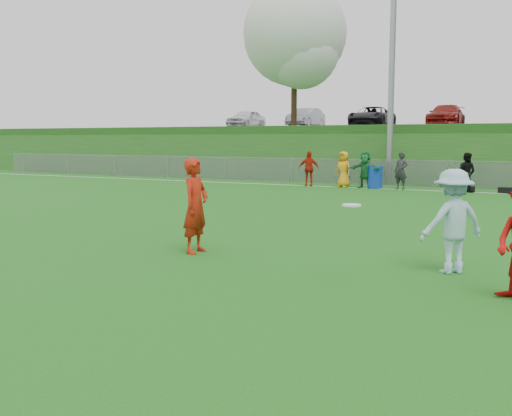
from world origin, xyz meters
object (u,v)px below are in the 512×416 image
Objects in this scene: frisbee at (352,205)px; player_red_left at (196,206)px; recycling_bin at (375,177)px; player_blue at (453,221)px.

player_red_left is at bearing 160.29° from frisbee.
frisbee reaches higher than recycling_bin.
player_blue is at bearing -85.35° from player_red_left.
recycling_bin is (-4.37, 17.75, -0.77)m from frisbee.
recycling_bin is at bearing 1.55° from player_red_left.
recycling_bin is (-5.59, 15.97, -0.38)m from player_blue.
player_red_left is 16.48m from recycling_bin.
frisbee is (-1.23, -1.78, 0.40)m from player_blue.
player_red_left is 6.54× the size of frisbee.
player_red_left reaches higher than player_blue.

